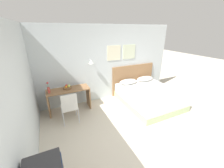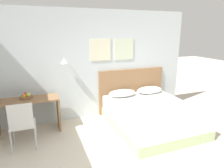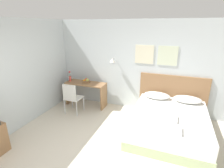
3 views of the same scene
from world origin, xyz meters
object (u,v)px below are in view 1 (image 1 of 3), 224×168
Objects in this scene: headboard at (133,79)px; pillow_right at (145,79)px; fruit_bowl at (67,87)px; flower_vase at (49,89)px; desk_chair at (69,106)px; desk at (69,96)px; folded_towel_near_foot at (156,92)px; folded_towel_mid_bed at (168,97)px; pillow_left at (128,82)px; bed at (149,97)px.

headboard is 0.48m from pillow_right.
flower_vase is at bearing -170.42° from fruit_bowl.
headboard is 7.05× the size of fruit_bowl.
desk is at bearing 82.50° from desk_chair.
flower_vase is (-0.54, -0.03, 0.34)m from desk.
folded_towel_mid_bed is (0.04, -0.45, 0.00)m from folded_towel_near_foot.
headboard is 5.62× the size of folded_towel_near_foot.
folded_towel_near_foot is at bearing -88.59° from headboard.
pillow_left is 1.59m from folded_towel_mid_bed.
folded_towel_mid_bed is at bearing -72.84° from pillow_left.
desk_chair is at bearing -55.16° from flower_vase.
fruit_bowl is (-2.61, 0.78, 0.53)m from bed.
fruit_bowl reaches higher than pillow_left.
headboard is at bearing 145.32° from pillow_right.
desk is (-2.60, -0.32, -0.05)m from headboard.
flower_vase is at bearing -178.72° from pillow_right.
pillow_left is 1.00× the size of pillow_right.
desk_chair is 0.78m from fruit_bowl.
flower_vase reaches higher than bed.
pillow_left is at bearing 107.16° from folded_towel_mid_bed.
headboard is at bearing 20.38° from desk_chair.
bed is 1.09m from headboard.
bed is at bearing -117.27° from pillow_right.
folded_towel_near_foot is at bearing -83.77° from bed.
bed is 6.15× the size of folded_towel_near_foot.
pillow_left is 2.21m from desk.
pillow_right is 2.11× the size of flower_vase.
folded_towel_near_foot is 2.75m from desk_chair.
pillow_left reaches higher than bed.
pillow_right is at bearing 78.08° from folded_towel_mid_bed.
folded_towel_mid_bed is at bearing -24.12° from flower_vase.
desk is (-2.21, -0.05, -0.09)m from pillow_left.
headboard is 2.63m from fruit_bowl.
fruit_bowl is at bearing -174.25° from headboard.
bed is 2.84× the size of pillow_left.
desk reaches higher than folded_towel_mid_bed.
desk reaches higher than pillow_right.
desk_chair is (-3.09, -0.73, -0.08)m from pillow_right.
pillow_left is at bearing -0.26° from fruit_bowl.
pillow_left is 0.79m from pillow_right.
pillow_left is at bearing -145.32° from headboard.
pillow_left is 2.16× the size of folded_towel_near_foot.
folded_towel_near_foot is 0.45m from folded_towel_mid_bed.
flower_vase is at bearing 167.67° from bed.
bed is 5.62× the size of folded_towel_mid_bed.
desk_chair is at bearing -166.76° from pillow_right.
bed is 2.84× the size of pillow_right.
headboard reaches higher than desk_chair.
bed is 6.01× the size of flower_vase.
fruit_bowl reaches higher than folded_towel_near_foot.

